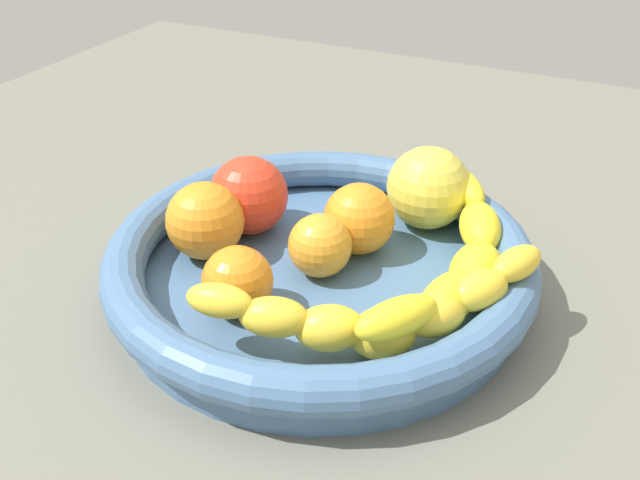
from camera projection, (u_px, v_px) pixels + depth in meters
kitchen_counter at (320, 304)px, 57.92cm from camera, size 120.00×120.00×3.00cm
fruit_bowl at (320, 263)px, 55.76cm from camera, size 33.43×33.43×4.98cm
banana_draped_left at (380, 312)px, 47.21cm from camera, size 20.90×16.78×5.36cm
banana_draped_right at (461, 259)px, 52.75cm from camera, size 8.95×25.65×4.99cm
orange_front at (320, 245)px, 54.90cm from camera, size 5.00×5.00×5.00cm
orange_mid_left at (205, 221)px, 56.80cm from camera, size 6.30×6.30×6.30cm
orange_mid_right at (359, 219)px, 57.52cm from camera, size 5.85×5.85×5.85cm
orange_rear at (238, 281)px, 50.72cm from camera, size 5.18×5.18×5.18cm
tomato_red at (249, 195)px, 59.99cm from camera, size 6.69×6.69×6.69cm
apple_yellow at (428, 188)px, 60.67cm from camera, size 7.13×7.13×7.13cm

